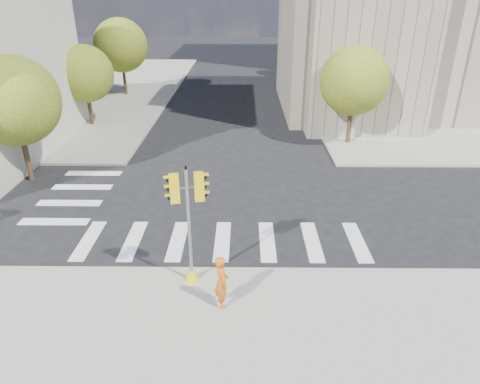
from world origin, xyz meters
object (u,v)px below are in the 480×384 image
Objects in this scene: lamp_near at (349,62)px; traffic_signal at (190,236)px; lamp_far at (318,40)px; photographer at (221,282)px.

traffic_signal is at bearing -115.67° from lamp_near.
lamp_far is at bearing 90.00° from lamp_near.
lamp_near is 21.81m from photographer.
lamp_near is 4.52× the size of photographer.
lamp_far is (0.00, 14.00, 0.00)m from lamp_near.
photographer is (-7.92, -34.01, -3.53)m from lamp_far.
photographer is at bearing -111.60° from lamp_near.
photographer is at bearing -103.11° from lamp_far.
lamp_far is 1.94× the size of traffic_signal.
photographer is (-7.92, -20.01, -3.53)m from lamp_near.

